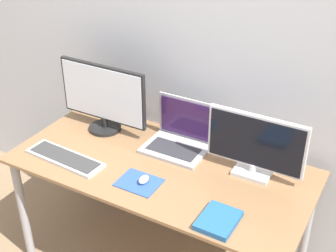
{
  "coord_description": "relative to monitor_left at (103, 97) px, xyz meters",
  "views": [
    {
      "loc": [
        1.01,
        -1.35,
        2.1
      ],
      "look_at": [
        0.0,
        0.45,
        0.9
      ],
      "focal_mm": 50.0,
      "sensor_mm": 36.0,
      "label": 1
    }
  ],
  "objects": [
    {
      "name": "mousepad",
      "position": [
        0.45,
        -0.34,
        -0.21
      ],
      "size": [
        0.2,
        0.17,
        0.0
      ],
      "color": "#2D519E",
      "rests_on": "desk"
    },
    {
      "name": "book",
      "position": [
        0.91,
        -0.42,
        -0.2
      ],
      "size": [
        0.16,
        0.2,
        0.03
      ],
      "color": "#235B9E",
      "rests_on": "desk"
    },
    {
      "name": "monitor_left",
      "position": [
        0.0,
        0.0,
        0.0
      ],
      "size": [
        0.55,
        0.19,
        0.4
      ],
      "color": "black",
      "rests_on": "desk"
    },
    {
      "name": "laptop",
      "position": [
        0.47,
        0.05,
        -0.15
      ],
      "size": [
        0.34,
        0.26,
        0.26
      ],
      "color": "#ADADB2",
      "rests_on": "desk"
    },
    {
      "name": "wall_back",
      "position": [
        0.47,
        0.28,
        0.33
      ],
      "size": [
        7.0,
        0.05,
        2.5
      ],
      "color": "silver",
      "rests_on": "ground_plane"
    },
    {
      "name": "keyboard",
      "position": [
        0.0,
        -0.36,
        -0.2
      ],
      "size": [
        0.46,
        0.17,
        0.02
      ],
      "color": "silver",
      "rests_on": "desk"
    },
    {
      "name": "mouse",
      "position": [
        0.47,
        -0.33,
        -0.19
      ],
      "size": [
        0.04,
        0.07,
        0.03
      ],
      "color": "silver",
      "rests_on": "mousepad"
    },
    {
      "name": "monitor_right",
      "position": [
        0.91,
        0.0,
        -0.04
      ],
      "size": [
        0.49,
        0.13,
        0.33
      ],
      "color": "silver",
      "rests_on": "desk"
    },
    {
      "name": "desk",
      "position": [
        0.47,
        -0.16,
        -0.3
      ],
      "size": [
        1.56,
        0.75,
        0.71
      ],
      "color": "olive",
      "rests_on": "ground_plane"
    }
  ]
}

